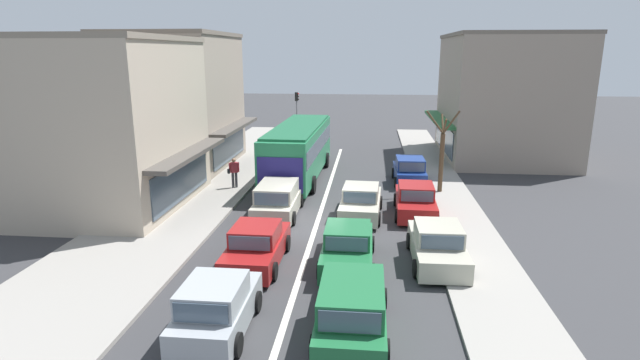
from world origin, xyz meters
name	(u,v)px	position (x,y,z in m)	size (l,w,h in m)	color
ground_plane	(315,228)	(0.00, 0.00, 0.00)	(140.00, 140.00, 0.00)	#353538
lane_centre_line	(324,201)	(0.00, 4.00, 0.00)	(0.20, 28.00, 0.01)	silver
sidewalk_left	(206,186)	(-6.80, 6.00, 0.07)	(5.20, 44.00, 0.14)	gray
kerb_right	(443,193)	(6.20, 6.00, 0.06)	(2.80, 44.00, 0.12)	gray
shopfront_corner_near	(105,124)	(-10.18, 2.12, 4.03)	(8.16, 8.60, 8.07)	#B2A38E
shopfront_mid_block	(177,101)	(-10.18, 11.03, 4.26)	(7.74, 8.62, 8.54)	gray
building_right_far	(505,97)	(11.48, 16.03, 4.28)	(8.97, 10.15, 8.58)	gray
city_bus	(299,148)	(-1.91, 8.39, 1.88)	(2.95, 10.92, 3.23)	#237A4C
sedan_behind_bus_near	(348,247)	(1.56, -3.65, 0.66)	(1.90, 4.20, 1.47)	#1E6638
wagon_adjacent_lane_lead	(352,308)	(1.88, -8.11, 0.75)	(1.94, 4.50, 1.58)	#1E6638
wagon_queue_gap_filler	(278,200)	(-1.90, 1.54, 0.75)	(1.95, 4.51, 1.58)	#B7B29E
hatchback_behind_bus_mid	(216,308)	(-1.72, -8.41, 0.71)	(1.82, 3.70, 1.54)	#9EA3A8
sedan_queue_far_back	(361,202)	(1.90, 1.83, 0.66)	(2.04, 4.28, 1.47)	#B7B29E
sedan_adjacent_lane_trail	(257,246)	(-1.66, -3.90, 0.66)	(1.92, 4.21, 1.47)	maroon
parked_sedan_kerb_front	(437,246)	(4.73, -3.18, 0.66)	(1.95, 4.23, 1.47)	#B7B29E
parked_sedan_kerb_second	(415,201)	(4.40, 2.31, 0.66)	(1.97, 4.24, 1.47)	maroon
parked_hatchback_kerb_third	(409,171)	(4.54, 8.06, 0.71)	(1.89, 3.74, 1.54)	navy
traffic_light_downstreet	(297,109)	(-3.75, 20.07, 2.85)	(0.33, 0.24, 4.20)	gray
street_tree_right	(442,155)	(6.01, 6.07, 2.09)	(1.74, 1.69, 4.44)	brown
pedestrian_with_handbag_near	(234,171)	(-5.08, 5.64, 1.07)	(0.62, 0.47, 1.63)	#333338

